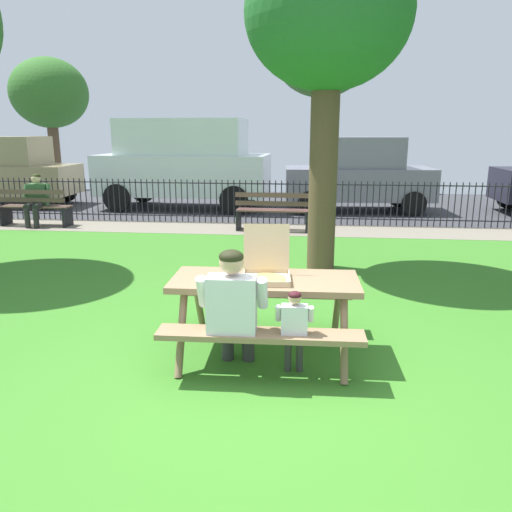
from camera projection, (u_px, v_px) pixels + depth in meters
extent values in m
cube|color=#397A25|center=(270.00, 312.00, 6.16)|extent=(28.00, 11.86, 0.02)
cube|color=gray|center=(289.00, 230.00, 11.20)|extent=(28.00, 1.40, 0.01)
cube|color=#38383D|center=(294.00, 205.00, 14.94)|extent=(28.00, 6.34, 0.01)
cube|color=#8D6E50|center=(265.00, 281.00, 4.84)|extent=(1.82, 0.80, 0.06)
cube|color=#8D6E50|center=(260.00, 335.00, 4.34)|extent=(1.81, 0.32, 0.05)
cube|color=#8D6E50|center=(268.00, 292.00, 5.50)|extent=(1.81, 0.32, 0.05)
cylinder|color=#8D6E50|center=(181.00, 333.00, 4.60)|extent=(0.08, 0.44, 0.74)
cylinder|color=#8D6E50|center=(199.00, 303.00, 5.40)|extent=(0.08, 0.44, 0.74)
cylinder|color=#8D6E50|center=(344.00, 338.00, 4.48)|extent=(0.08, 0.44, 0.74)
cylinder|color=#8D6E50|center=(337.00, 307.00, 5.28)|extent=(0.08, 0.44, 0.74)
cube|color=tan|center=(266.00, 280.00, 4.77)|extent=(0.48, 0.48, 0.01)
cube|color=silver|center=(266.00, 279.00, 4.76)|extent=(0.45, 0.45, 0.00)
cube|color=tan|center=(266.00, 284.00, 4.55)|extent=(0.45, 0.05, 0.04)
cube|color=tan|center=(266.00, 271.00, 4.97)|extent=(0.45, 0.05, 0.04)
cube|color=tan|center=(243.00, 277.00, 4.76)|extent=(0.05, 0.45, 0.04)
cube|color=tan|center=(289.00, 277.00, 4.75)|extent=(0.05, 0.45, 0.04)
cube|color=tan|center=(267.00, 247.00, 4.93)|extent=(0.45, 0.13, 0.44)
cylinder|color=tan|center=(266.00, 279.00, 4.76)|extent=(0.38, 0.38, 0.01)
cylinder|color=#F3BF4F|center=(266.00, 278.00, 4.76)|extent=(0.35, 0.35, 0.00)
cylinder|color=#343434|center=(228.00, 338.00, 4.82)|extent=(0.12, 0.12, 0.44)
cylinder|color=#343434|center=(224.00, 321.00, 4.56)|extent=(0.16, 0.42, 0.15)
cylinder|color=#343434|center=(248.00, 338.00, 4.81)|extent=(0.12, 0.12, 0.44)
cylinder|color=#343434|center=(246.00, 322.00, 4.54)|extent=(0.16, 0.42, 0.15)
cube|color=silver|center=(232.00, 306.00, 4.29)|extent=(0.43, 0.23, 0.52)
cylinder|color=silver|center=(202.00, 292.00, 4.34)|extent=(0.10, 0.21, 0.31)
cylinder|color=silver|center=(262.00, 293.00, 4.30)|extent=(0.10, 0.21, 0.31)
sphere|color=tan|center=(231.00, 262.00, 4.22)|extent=(0.21, 0.21, 0.21)
ellipsoid|color=black|center=(231.00, 257.00, 4.20)|extent=(0.21, 0.20, 0.12)
cylinder|color=#393939|center=(288.00, 348.00, 4.59)|extent=(0.06, 0.06, 0.44)
cylinder|color=#393939|center=(288.00, 329.00, 4.42)|extent=(0.09, 0.23, 0.08)
cylinder|color=#393939|center=(300.00, 349.00, 4.58)|extent=(0.06, 0.06, 0.44)
cylinder|color=#393939|center=(300.00, 329.00, 4.41)|extent=(0.09, 0.23, 0.08)
cube|color=silver|center=(294.00, 321.00, 4.28)|extent=(0.23, 0.12, 0.28)
cylinder|color=silver|center=(278.00, 313.00, 4.30)|extent=(0.05, 0.11, 0.17)
cylinder|color=silver|center=(311.00, 314.00, 4.28)|extent=(0.05, 0.11, 0.17)
sphere|color=tan|center=(295.00, 298.00, 4.24)|extent=(0.11, 0.11, 0.11)
ellipsoid|color=#3C131A|center=(295.00, 295.00, 4.23)|extent=(0.11, 0.11, 0.06)
cylinder|color=black|center=(291.00, 184.00, 11.65)|extent=(19.09, 0.03, 0.03)
cylinder|color=black|center=(290.00, 218.00, 11.84)|extent=(19.09, 0.03, 0.03)
cylinder|color=black|center=(0.00, 198.00, 12.49)|extent=(0.02, 0.02, 1.02)
cylinder|color=black|center=(5.00, 198.00, 12.48)|extent=(0.02, 0.02, 1.02)
cylinder|color=black|center=(10.00, 198.00, 12.47)|extent=(0.02, 0.02, 1.02)
cylinder|color=black|center=(16.00, 198.00, 12.45)|extent=(0.02, 0.02, 1.02)
cylinder|color=black|center=(21.00, 199.00, 12.44)|extent=(0.02, 0.02, 1.02)
cylinder|color=black|center=(26.00, 199.00, 12.42)|extent=(0.02, 0.02, 1.02)
cylinder|color=black|center=(32.00, 199.00, 12.41)|extent=(0.02, 0.02, 1.02)
cylinder|color=black|center=(37.00, 199.00, 12.39)|extent=(0.02, 0.02, 1.02)
cylinder|color=black|center=(43.00, 199.00, 12.38)|extent=(0.02, 0.02, 1.02)
cylinder|color=black|center=(48.00, 199.00, 12.37)|extent=(0.02, 0.02, 1.02)
cylinder|color=black|center=(53.00, 199.00, 12.35)|extent=(0.02, 0.02, 1.02)
cylinder|color=black|center=(59.00, 199.00, 12.34)|extent=(0.02, 0.02, 1.02)
cylinder|color=black|center=(64.00, 199.00, 12.32)|extent=(0.02, 0.02, 1.02)
cylinder|color=black|center=(70.00, 199.00, 12.31)|extent=(0.02, 0.02, 1.02)
cylinder|color=black|center=(75.00, 199.00, 12.29)|extent=(0.02, 0.02, 1.02)
cylinder|color=black|center=(81.00, 199.00, 12.28)|extent=(0.02, 0.02, 1.02)
cylinder|color=black|center=(86.00, 199.00, 12.26)|extent=(0.02, 0.02, 1.02)
cylinder|color=black|center=(92.00, 200.00, 12.25)|extent=(0.02, 0.02, 1.02)
cylinder|color=black|center=(97.00, 200.00, 12.24)|extent=(0.02, 0.02, 1.02)
cylinder|color=black|center=(103.00, 200.00, 12.22)|extent=(0.02, 0.02, 1.02)
cylinder|color=black|center=(108.00, 200.00, 12.21)|extent=(0.02, 0.02, 1.02)
cylinder|color=black|center=(114.00, 200.00, 12.19)|extent=(0.02, 0.02, 1.02)
cylinder|color=black|center=(120.00, 200.00, 12.18)|extent=(0.02, 0.02, 1.02)
cylinder|color=black|center=(125.00, 200.00, 12.16)|extent=(0.02, 0.02, 1.02)
cylinder|color=black|center=(131.00, 200.00, 12.15)|extent=(0.02, 0.02, 1.02)
cylinder|color=black|center=(136.00, 200.00, 12.13)|extent=(0.02, 0.02, 1.02)
cylinder|color=black|center=(142.00, 200.00, 12.12)|extent=(0.02, 0.02, 1.02)
cylinder|color=black|center=(148.00, 200.00, 12.11)|extent=(0.02, 0.02, 1.02)
cylinder|color=black|center=(153.00, 200.00, 12.09)|extent=(0.02, 0.02, 1.02)
cylinder|color=black|center=(159.00, 201.00, 12.08)|extent=(0.02, 0.02, 1.02)
cylinder|color=black|center=(165.00, 201.00, 12.06)|extent=(0.02, 0.02, 1.02)
cylinder|color=black|center=(170.00, 201.00, 12.05)|extent=(0.02, 0.02, 1.02)
cylinder|color=black|center=(176.00, 201.00, 12.03)|extent=(0.02, 0.02, 1.02)
cylinder|color=black|center=(182.00, 201.00, 12.02)|extent=(0.02, 0.02, 1.02)
cylinder|color=black|center=(188.00, 201.00, 12.00)|extent=(0.02, 0.02, 1.02)
cylinder|color=black|center=(193.00, 201.00, 11.99)|extent=(0.02, 0.02, 1.02)
cylinder|color=black|center=(199.00, 201.00, 11.98)|extent=(0.02, 0.02, 1.02)
cylinder|color=black|center=(205.00, 201.00, 11.96)|extent=(0.02, 0.02, 1.02)
cylinder|color=black|center=(211.00, 201.00, 11.95)|extent=(0.02, 0.02, 1.02)
cylinder|color=black|center=(217.00, 201.00, 11.93)|extent=(0.02, 0.02, 1.02)
cylinder|color=black|center=(222.00, 202.00, 11.92)|extent=(0.02, 0.02, 1.02)
cylinder|color=black|center=(228.00, 202.00, 11.90)|extent=(0.02, 0.02, 1.02)
cylinder|color=black|center=(234.00, 202.00, 11.89)|extent=(0.02, 0.02, 1.02)
cylinder|color=black|center=(240.00, 202.00, 11.87)|extent=(0.02, 0.02, 1.02)
cylinder|color=black|center=(246.00, 202.00, 11.86)|extent=(0.02, 0.02, 1.02)
cylinder|color=black|center=(252.00, 202.00, 11.85)|extent=(0.02, 0.02, 1.02)
cylinder|color=black|center=(258.00, 202.00, 11.83)|extent=(0.02, 0.02, 1.02)
cylinder|color=black|center=(264.00, 202.00, 11.82)|extent=(0.02, 0.02, 1.02)
cylinder|color=black|center=(269.00, 202.00, 11.80)|extent=(0.02, 0.02, 1.02)
cylinder|color=black|center=(275.00, 202.00, 11.79)|extent=(0.02, 0.02, 1.02)
cylinder|color=black|center=(281.00, 202.00, 11.77)|extent=(0.02, 0.02, 1.02)
cylinder|color=black|center=(287.00, 202.00, 11.76)|extent=(0.02, 0.02, 1.02)
cylinder|color=black|center=(293.00, 203.00, 11.75)|extent=(0.02, 0.02, 1.02)
cylinder|color=black|center=(299.00, 203.00, 11.73)|extent=(0.02, 0.02, 1.02)
cylinder|color=black|center=(305.00, 203.00, 11.72)|extent=(0.02, 0.02, 1.02)
cylinder|color=black|center=(311.00, 203.00, 11.70)|extent=(0.02, 0.02, 1.02)
cylinder|color=black|center=(318.00, 203.00, 11.69)|extent=(0.02, 0.02, 1.02)
cylinder|color=black|center=(324.00, 203.00, 11.67)|extent=(0.02, 0.02, 1.02)
cylinder|color=black|center=(330.00, 203.00, 11.66)|extent=(0.02, 0.02, 1.02)
cylinder|color=black|center=(336.00, 203.00, 11.64)|extent=(0.02, 0.02, 1.02)
cylinder|color=black|center=(342.00, 203.00, 11.63)|extent=(0.02, 0.02, 1.02)
cylinder|color=black|center=(348.00, 203.00, 11.62)|extent=(0.02, 0.02, 1.02)
cylinder|color=black|center=(354.00, 203.00, 11.60)|extent=(0.02, 0.02, 1.02)
cylinder|color=black|center=(360.00, 204.00, 11.59)|extent=(0.02, 0.02, 1.02)
cylinder|color=black|center=(367.00, 204.00, 11.57)|extent=(0.02, 0.02, 1.02)
cylinder|color=black|center=(373.00, 204.00, 11.56)|extent=(0.02, 0.02, 1.02)
cylinder|color=black|center=(379.00, 204.00, 11.54)|extent=(0.02, 0.02, 1.02)
cylinder|color=black|center=(385.00, 204.00, 11.53)|extent=(0.02, 0.02, 1.02)
cylinder|color=black|center=(391.00, 204.00, 11.51)|extent=(0.02, 0.02, 1.02)
cylinder|color=black|center=(398.00, 204.00, 11.50)|extent=(0.02, 0.02, 1.02)
cylinder|color=black|center=(404.00, 204.00, 11.49)|extent=(0.02, 0.02, 1.02)
cylinder|color=black|center=(410.00, 204.00, 11.47)|extent=(0.02, 0.02, 1.02)
cylinder|color=black|center=(416.00, 204.00, 11.46)|extent=(0.02, 0.02, 1.02)
cylinder|color=black|center=(423.00, 204.00, 11.44)|extent=(0.02, 0.02, 1.02)
cylinder|color=black|center=(429.00, 205.00, 11.43)|extent=(0.02, 0.02, 1.02)
cylinder|color=black|center=(436.00, 205.00, 11.41)|extent=(0.02, 0.02, 1.02)
cylinder|color=black|center=(442.00, 205.00, 11.40)|extent=(0.02, 0.02, 1.02)
cylinder|color=black|center=(448.00, 205.00, 11.38)|extent=(0.02, 0.02, 1.02)
cylinder|color=black|center=(455.00, 205.00, 11.37)|extent=(0.02, 0.02, 1.02)
cylinder|color=black|center=(461.00, 205.00, 11.36)|extent=(0.02, 0.02, 1.02)
cylinder|color=black|center=(468.00, 205.00, 11.34)|extent=(0.02, 0.02, 1.02)
cylinder|color=black|center=(474.00, 205.00, 11.33)|extent=(0.02, 0.02, 1.02)
cylinder|color=black|center=(480.00, 205.00, 11.31)|extent=(0.02, 0.02, 1.02)
cylinder|color=black|center=(487.00, 205.00, 11.30)|extent=(0.02, 0.02, 1.02)
cylinder|color=black|center=(493.00, 206.00, 11.28)|extent=(0.02, 0.02, 1.02)
cylinder|color=black|center=(500.00, 206.00, 11.27)|extent=(0.02, 0.02, 1.02)
cylinder|color=black|center=(506.00, 206.00, 11.25)|extent=(0.02, 0.02, 1.02)
cube|color=brown|center=(40.00, 206.00, 11.76)|extent=(1.60, 0.11, 0.04)
cube|color=brown|center=(36.00, 206.00, 11.63)|extent=(1.60, 0.11, 0.04)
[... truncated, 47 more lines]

